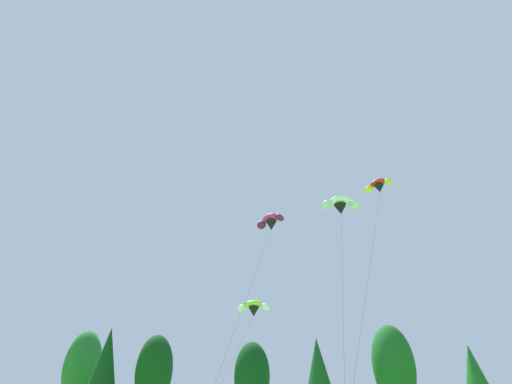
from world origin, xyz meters
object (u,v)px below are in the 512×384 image
parafoil_kite_far_magenta (271,222)px  parafoil_kite_mid_red_yellow (379,186)px  parafoil_kite_low_white (340,205)px  parafoil_kite_high_lime_white (254,308)px

parafoil_kite_far_magenta → parafoil_kite_mid_red_yellow: bearing=25.1°
parafoil_kite_far_magenta → parafoil_kite_low_white: parafoil_kite_low_white is taller
parafoil_kite_mid_red_yellow → parafoil_kite_low_white: size_ratio=1.23×
parafoil_kite_far_magenta → parafoil_kite_low_white: 7.48m
parafoil_kite_far_magenta → parafoil_kite_low_white: size_ratio=0.97×
parafoil_kite_high_lime_white → parafoil_kite_low_white: size_ratio=0.78×
parafoil_kite_mid_red_yellow → parafoil_kite_low_white: (-3.98, -5.73, -4.63)m
parafoil_kite_high_lime_white → parafoil_kite_mid_red_yellow: (14.14, 3.14, 13.37)m
parafoil_kite_high_lime_white → parafoil_kite_low_white: 13.66m
parafoil_kite_high_lime_white → parafoil_kite_far_magenta: parafoil_kite_far_magenta is taller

